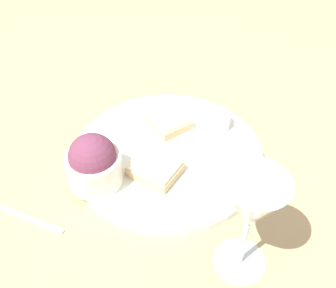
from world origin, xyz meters
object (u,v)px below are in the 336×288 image
wine_glass (251,208)px  fork (19,214)px  salad_bowl (94,163)px  sauce_ramekin (216,120)px  cheese_toast_near (156,169)px  cheese_toast_far (168,120)px

wine_glass → fork: 0.39m
wine_glass → fork: wine_glass is taller
fork → salad_bowl: bearing=-128.8°
wine_glass → fork: (0.36, 0.06, -0.13)m
sauce_ramekin → cheese_toast_near: sauce_ramekin is taller
cheese_toast_far → wine_glass: wine_glass is taller
sauce_ramekin → cheese_toast_far: size_ratio=0.54×
sauce_ramekin → salad_bowl: bearing=56.5°
cheese_toast_far → wine_glass: size_ratio=0.57×
sauce_ramekin → fork: 0.40m
sauce_ramekin → wine_glass: (-0.13, 0.27, 0.10)m
cheese_toast_far → wine_glass: (-0.22, 0.23, 0.11)m
sauce_ramekin → cheese_toast_far: sauce_ramekin is taller
fork → cheese_toast_far: bearing=-116.1°
sauce_ramekin → cheese_toast_near: bearing=71.2°
salad_bowl → sauce_ramekin: bearing=-123.5°
wine_glass → fork: bearing=9.3°
fork → sauce_ramekin: bearing=-125.3°
cheese_toast_near → wine_glass: size_ratio=0.51×
wine_glass → salad_bowl: bearing=-10.1°
sauce_ramekin → wine_glass: wine_glass is taller
cheese_toast_far → wine_glass: 0.34m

